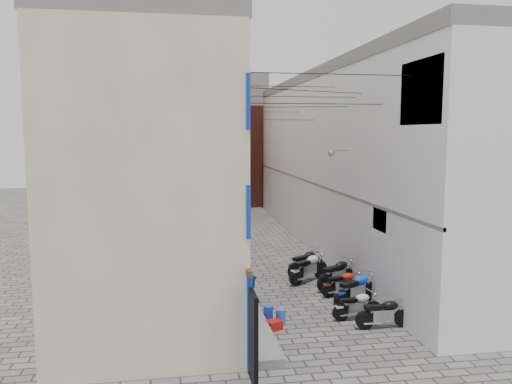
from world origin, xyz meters
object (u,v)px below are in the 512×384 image
motorcycle_d (343,282)px  water_jug_far (268,313)px  motorcycle_e (337,272)px  water_jug_near (281,317)px  motorcycle_a (384,312)px  motorcycle_g (306,261)px  person_b (252,298)px  red_crate (274,325)px  motorcycle_c (356,287)px  motorcycle_f (309,266)px  motorcycle_b (357,304)px  person_a (234,275)px

motorcycle_d → water_jug_far: size_ratio=3.67×
motorcycle_e → water_jug_near: size_ratio=4.41×
motorcycle_a → motorcycle_g: (-0.84, 5.91, 0.07)m
motorcycle_e → motorcycle_g: motorcycle_e is taller
person_b → red_crate: bearing=-85.7°
motorcycle_c → motorcycle_d: 1.03m
motorcycle_f → motorcycle_c: bearing=-17.3°
motorcycle_e → red_crate: 4.83m
water_jug_near → water_jug_far: (-0.33, 0.38, -0.00)m
motorcycle_b → motorcycle_f: (-0.45, 4.13, 0.14)m
motorcycle_c → water_jug_far: motorcycle_c is taller
person_b → water_jug_near: bearing=-60.6°
motorcycle_b → motorcycle_f: motorcycle_f is taller
motorcycle_a → motorcycle_d: size_ratio=1.02×
person_b → red_crate: (0.65, -0.16, -0.83)m
water_jug_near → motorcycle_g: bearing=67.1°
motorcycle_e → motorcycle_f: size_ratio=0.98×
motorcycle_c → motorcycle_g: (-0.76, 3.81, -0.03)m
motorcycle_b → water_jug_near: (-2.49, -0.08, -0.25)m
motorcycle_a → water_jug_far: motorcycle_a is taller
motorcycle_d → motorcycle_f: bearing=-169.0°
red_crate → person_a: bearing=113.3°
person_b → water_jug_near: person_b is taller
motorcycle_a → motorcycle_e: motorcycle_e is taller
motorcycle_b → motorcycle_g: (-0.32, 5.05, 0.10)m
motorcycle_g → red_crate: motorcycle_g is taller
motorcycle_d → motorcycle_f: size_ratio=0.81×
motorcycle_e → motorcycle_g: size_ratio=1.04×
person_a → motorcycle_c: bearing=-124.7°
motorcycle_d → water_jug_near: size_ratio=3.64×
motorcycle_b → motorcycle_c: 1.33m
person_b → water_jug_near: 1.20m
motorcycle_b → water_jug_near: motorcycle_b is taller
motorcycle_a → motorcycle_g: motorcycle_g is taller
motorcycle_f → person_a: 4.06m
motorcycle_g → person_a: 4.75m
motorcycle_d → red_crate: size_ratio=3.93×
motorcycle_e → water_jug_far: size_ratio=4.45×
motorcycle_f → water_jug_far: motorcycle_f is taller
person_b → water_jug_far: size_ratio=3.02×
motorcycle_b → water_jug_far: bearing=-103.7°
motorcycle_a → motorcycle_c: 2.11m
motorcycle_b → motorcycle_f: 4.16m
water_jug_near → red_crate: (-0.29, -0.35, -0.10)m
motorcycle_c → person_b: size_ratio=1.48×
motorcycle_a → water_jug_far: 3.55m
motorcycle_f → water_jug_far: size_ratio=4.55×
person_a → motorcycle_g: bearing=-73.6°
motorcycle_e → water_jug_near: 4.37m
motorcycle_e → water_jug_near: (-2.90, -3.25, -0.37)m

